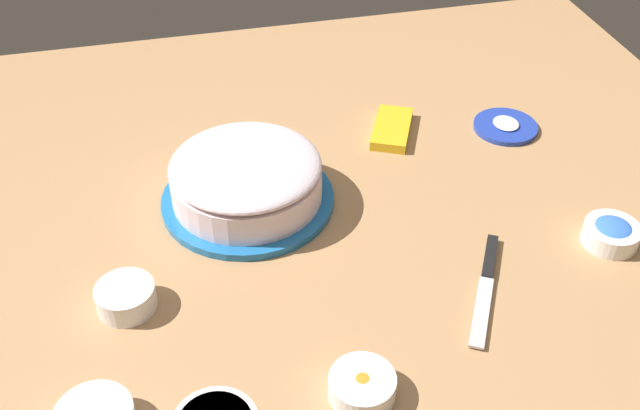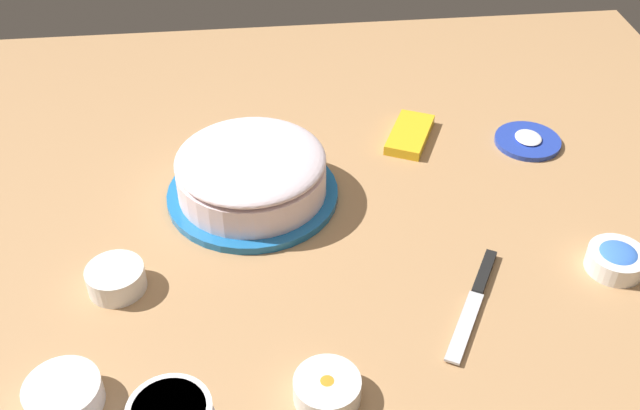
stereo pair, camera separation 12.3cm
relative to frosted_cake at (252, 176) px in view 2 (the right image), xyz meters
The scene contains 9 objects.
ground_plane 0.21m from the frosted_cake, 125.01° to the right, with size 1.54×1.54×0.00m, color tan.
frosted_cake is the anchor object (origin of this frame).
frosting_tub_lid 0.54m from the frosted_cake, 78.45° to the right, with size 0.12×0.12×0.02m.
spreading_knife 0.43m from the frosted_cake, 130.19° to the right, with size 0.22×0.13×0.01m.
sprinkle_bowl_orange 0.44m from the frosted_cake, 169.33° to the right, with size 0.09×0.09×0.04m.
sprinkle_bowl_green 0.29m from the frosted_cake, 133.02° to the left, with size 0.09×0.09×0.04m.
sprinkle_bowl_yellow 0.48m from the frosted_cake, 147.36° to the left, with size 0.10×0.10×0.04m.
sprinkle_bowl_blue 0.60m from the frosted_cake, 113.19° to the right, with size 0.09×0.09×0.04m.
candy_box_lower 0.34m from the frosted_cake, 64.47° to the right, with size 0.14×0.07×0.02m, color yellow.
Camera 2 is at (-0.90, 0.16, 0.82)m, focal length 41.93 mm.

